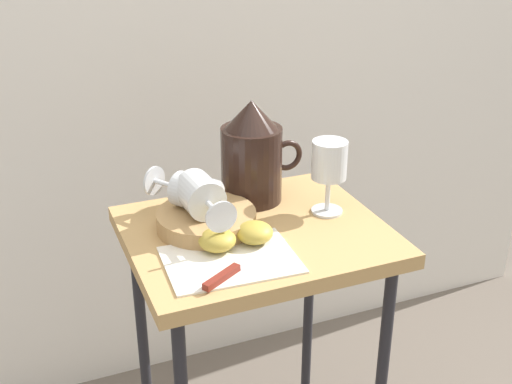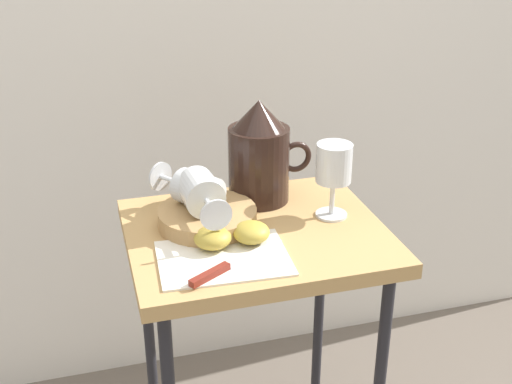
% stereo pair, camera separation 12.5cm
% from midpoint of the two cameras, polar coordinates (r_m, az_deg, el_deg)
% --- Properties ---
extents(curtain_drape, '(2.40, 0.03, 2.05)m').
position_cam_midpoint_polar(curtain_drape, '(1.68, -9.46, 14.93)').
color(curtain_drape, silver).
rests_on(curtain_drape, ground_plane).
extents(table, '(0.50, 0.41, 0.70)m').
position_cam_midpoint_polar(table, '(1.33, -2.71, -6.54)').
color(table, tan).
rests_on(table, ground_plane).
extents(linen_napkin, '(0.24, 0.18, 0.00)m').
position_cam_midpoint_polar(linen_napkin, '(1.18, -5.26, -5.94)').
color(linen_napkin, silver).
rests_on(linen_napkin, table).
extents(basket_tray, '(0.19, 0.19, 0.03)m').
position_cam_midpoint_polar(basket_tray, '(1.29, -7.07, -2.48)').
color(basket_tray, '#AD8451').
rests_on(basket_tray, table).
extents(pitcher, '(0.18, 0.13, 0.22)m').
position_cam_midpoint_polar(pitcher, '(1.37, -2.96, 2.66)').
color(pitcher, black).
rests_on(pitcher, table).
extents(wine_glass_upright, '(0.07, 0.07, 0.15)m').
position_cam_midpoint_polar(wine_glass_upright, '(1.31, 3.64, 2.35)').
color(wine_glass_upright, silver).
rests_on(wine_glass_upright, table).
extents(wine_glass_tipped_near, '(0.14, 0.16, 0.07)m').
position_cam_midpoint_polar(wine_glass_tipped_near, '(1.28, -8.17, -0.08)').
color(wine_glass_tipped_near, silver).
rests_on(wine_glass_tipped_near, basket_tray).
extents(wine_glass_tipped_far, '(0.08, 0.15, 0.08)m').
position_cam_midpoint_polar(wine_glass_tipped_far, '(1.26, -7.65, -0.38)').
color(wine_glass_tipped_far, silver).
rests_on(wine_glass_tipped_far, basket_tray).
extents(apple_half_left, '(0.07, 0.07, 0.04)m').
position_cam_midpoint_polar(apple_half_left, '(1.20, -6.35, -4.22)').
color(apple_half_left, '#B29938').
rests_on(apple_half_left, linen_napkin).
extents(apple_half_right, '(0.07, 0.07, 0.04)m').
position_cam_midpoint_polar(apple_half_right, '(1.22, -3.06, -3.59)').
color(apple_half_right, '#B29938').
rests_on(apple_half_right, linen_napkin).
extents(knife, '(0.20, 0.13, 0.01)m').
position_cam_midpoint_polar(knife, '(1.14, -5.04, -6.75)').
color(knife, silver).
rests_on(knife, linen_napkin).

